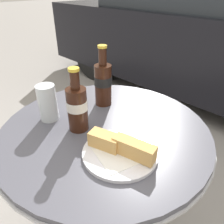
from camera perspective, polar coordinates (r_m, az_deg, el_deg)
bistro_table at (r=0.90m, az=-1.78°, el=-11.05°), size 0.78×0.78×0.69m
cola_bottle_left at (r=0.77m, az=-9.09°, el=1.38°), size 0.07×0.07×0.23m
cola_bottle_right at (r=0.93m, az=-2.34°, el=7.73°), size 0.07×0.07×0.26m
drinking_glass at (r=0.87m, az=-16.42°, el=1.95°), size 0.07×0.07×0.14m
lunch_plate_near at (r=0.69m, az=2.18°, el=-9.74°), size 0.24×0.24×0.07m
parked_car at (r=2.81m, az=25.66°, el=18.25°), size 4.02×1.67×1.43m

